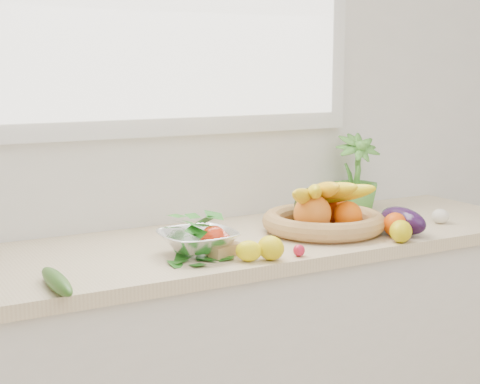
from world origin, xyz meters
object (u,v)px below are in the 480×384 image
fruit_basket (323,215)px  colander_with_spinach (198,235)px  potted_herb (356,175)px  cucumber (57,281)px  eggplant (403,220)px  apple (214,239)px

fruit_basket → colander_with_spinach: bearing=-171.7°
potted_herb → fruit_basket: bearing=-142.8°
potted_herb → cucumber: bearing=-160.4°
eggplant → colander_with_spinach: bearing=174.2°
cucumber → apple: bearing=16.0°
cucumber → eggplant: bearing=3.0°
colander_with_spinach → potted_herb: bearing=21.3°
fruit_basket → eggplant: bearing=-33.8°
potted_herb → apple: bearing=-158.0°
eggplant → potted_herb: potted_herb is taller
apple → potted_herb: 0.80m
apple → colander_with_spinach: size_ratio=0.36×
eggplant → cucumber: size_ratio=0.90×
potted_herb → fruit_basket: size_ratio=0.63×
potted_herb → colander_with_spinach: potted_herb is taller
eggplant → fruit_basket: 0.25m
colander_with_spinach → fruit_basket: bearing=8.3°
eggplant → fruit_basket: (-0.21, 0.14, 0.01)m
potted_herb → fruit_basket: (-0.32, -0.24, -0.07)m
fruit_basket → colander_with_spinach: size_ratio=2.22×
apple → cucumber: apple is taller
apple → eggplant: 0.64m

